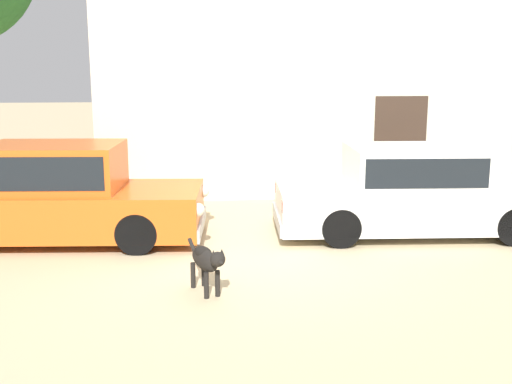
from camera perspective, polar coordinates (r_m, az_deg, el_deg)
name	(u,v)px	position (r m, az deg, el deg)	size (l,w,h in m)	color
ground_plane	(241,256)	(8.92, -1.42, -5.96)	(80.00, 80.00, 0.00)	tan
parked_sedan_nearest	(58,194)	(10.01, -17.96, -0.17)	(4.65, 2.02, 1.53)	#D15619
parked_sedan_second	(414,191)	(10.29, 14.44, 0.11)	(4.67, 1.98, 1.43)	silver
stray_dog_spotted	(206,260)	(7.41, -4.66, -6.29)	(0.46, 0.96, 0.64)	black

